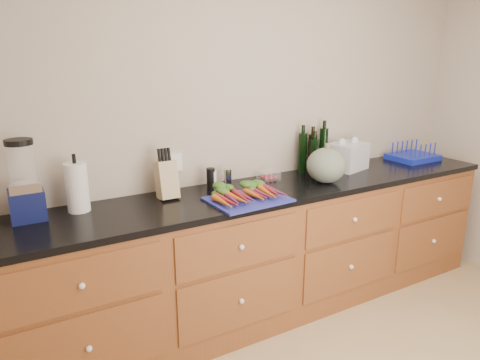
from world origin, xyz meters
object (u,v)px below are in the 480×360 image
squash (326,165)px  blender_appliance (25,185)px  dish_rack (413,155)px  knife_block (167,180)px  carrots (245,193)px  tomato_box (269,175)px  paper_towel (77,187)px  cutting_board (248,199)px

squash → blender_appliance: blender_appliance is taller
dish_rack → knife_block: bearing=178.5°
carrots → tomato_box: size_ratio=2.98×
squash → dish_rack: squash is taller
knife_block → paper_towel: bearing=177.8°
carrots → knife_block: 0.50m
tomato_box → dish_rack: 1.44m
carrots → paper_towel: paper_towel is taller
carrots → paper_towel: 0.99m
cutting_board → tomato_box: size_ratio=3.41×
carrots → knife_block: size_ratio=1.78×
carrots → tomato_box: (0.37, 0.29, -0.00)m
paper_towel → knife_block: size_ratio=1.21×
carrots → blender_appliance: size_ratio=0.94×
paper_towel → carrots: bearing=-16.5°
squash → tomato_box: bearing=140.3°
cutting_board → carrots: size_ratio=1.14×
blender_appliance → tomato_box: 1.58m
squash → carrots: bearing=-177.5°
blender_appliance → tomato_box: (1.58, 0.01, -0.16)m
paper_towel → knife_block: paper_towel is taller
tomato_box → dish_rack: (1.43, -0.09, 0.01)m
carrots → paper_towel: size_ratio=1.47×
cutting_board → paper_towel: (-0.94, 0.32, 0.14)m
dish_rack → tomato_box: bearing=176.4°
squash → dish_rack: 1.14m
cutting_board → tomato_box: 0.50m
carrots → squash: (0.68, 0.03, 0.09)m
knife_block → tomato_box: knife_block is taller
tomato_box → knife_block: bearing=-177.8°
knife_block → carrots: bearing=-32.0°
tomato_box → dish_rack: size_ratio=0.37×
carrots → squash: squash is taller
blender_appliance → dish_rack: 3.01m
carrots → dish_rack: bearing=6.3°
tomato_box → squash: bearing=-39.7°
paper_towel → knife_block: bearing=-2.2°
squash → blender_appliance: 1.91m
knife_block → tomato_box: 0.79m
blender_appliance → dish_rack: (3.01, -0.08, -0.16)m
squash → knife_block: (-1.10, 0.23, -0.01)m
squash → tomato_box: size_ratio=1.98×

